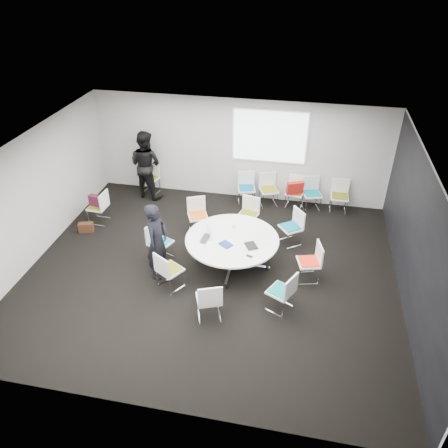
% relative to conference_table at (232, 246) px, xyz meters
% --- Properties ---
extents(room_shell, '(8.08, 7.08, 2.88)m').
position_rel_conference_table_xyz_m(room_shell, '(-0.31, -0.28, 0.88)').
color(room_shell, black).
rests_on(room_shell, ground).
extents(conference_table, '(2.03, 2.03, 0.73)m').
position_rel_conference_table_xyz_m(conference_table, '(0.00, 0.00, 0.00)').
color(conference_table, silver).
rests_on(conference_table, ground).
extents(projection_screen, '(1.90, 0.03, 1.35)m').
position_rel_conference_table_xyz_m(projection_screen, '(0.40, 3.18, 1.33)').
color(projection_screen, white).
rests_on(projection_screen, room_shell).
extents(chair_ring_a, '(0.55, 0.56, 0.88)m').
position_rel_conference_table_xyz_m(chair_ring_a, '(1.68, -0.14, -0.24)').
color(chair_ring_a, silver).
rests_on(chair_ring_a, ground).
extents(chair_ring_b, '(0.63, 0.64, 0.88)m').
position_rel_conference_table_xyz_m(chair_ring_b, '(1.21, 1.13, -0.24)').
color(chair_ring_b, silver).
rests_on(chair_ring_b, ground).
extents(chair_ring_c, '(0.55, 0.55, 0.88)m').
position_rel_conference_table_xyz_m(chair_ring_c, '(0.13, 1.48, -0.24)').
color(chair_ring_c, silver).
rests_on(chair_ring_c, ground).
extents(chair_ring_d, '(0.60, 0.60, 0.88)m').
position_rel_conference_table_xyz_m(chair_ring_d, '(-1.08, 1.21, -0.24)').
color(chair_ring_d, silver).
rests_on(chair_ring_d, ground).
extents(chair_ring_e, '(0.58, 0.59, 0.88)m').
position_rel_conference_table_xyz_m(chair_ring_e, '(-1.63, -0.07, -0.24)').
color(chair_ring_e, silver).
rests_on(chair_ring_e, ground).
extents(chair_ring_f, '(0.63, 0.62, 0.88)m').
position_rel_conference_table_xyz_m(chair_ring_f, '(-1.13, -0.96, -0.24)').
color(chair_ring_f, silver).
rests_on(chair_ring_f, ground).
extents(chair_ring_g, '(0.59, 0.58, 0.88)m').
position_rel_conference_table_xyz_m(chair_ring_g, '(-0.13, -1.66, -0.24)').
color(chair_ring_g, silver).
rests_on(chair_ring_g, ground).
extents(chair_ring_h, '(0.61, 0.61, 0.88)m').
position_rel_conference_table_xyz_m(chair_ring_h, '(1.19, -1.18, -0.24)').
color(chair_ring_h, silver).
rests_on(chair_ring_h, ground).
extents(chair_back_a, '(0.55, 0.54, 0.88)m').
position_rel_conference_table_xyz_m(chair_back_a, '(-0.12, 2.85, -0.24)').
color(chair_back_a, silver).
rests_on(chair_back_a, ground).
extents(chair_back_b, '(0.59, 0.59, 0.88)m').
position_rel_conference_table_xyz_m(chair_back_b, '(0.49, 2.89, -0.24)').
color(chair_back_b, silver).
rests_on(chair_back_b, ground).
extents(chair_back_c, '(0.53, 0.52, 0.88)m').
position_rel_conference_table_xyz_m(chair_back_c, '(1.19, 2.89, -0.24)').
color(chair_back_c, silver).
rests_on(chair_back_c, ground).
extents(chair_back_d, '(0.57, 0.56, 0.88)m').
position_rel_conference_table_xyz_m(chair_back_d, '(1.65, 2.89, -0.24)').
color(chair_back_d, silver).
rests_on(chair_back_d, ground).
extents(chair_back_e, '(0.47, 0.46, 0.88)m').
position_rel_conference_table_xyz_m(chair_back_e, '(2.37, 2.89, -0.24)').
color(chair_back_e, silver).
rests_on(chair_back_e, ground).
extents(chair_spare_left, '(0.47, 0.48, 0.88)m').
position_rel_conference_table_xyz_m(chair_spare_left, '(-3.67, 1.13, -0.24)').
color(chair_spare_left, silver).
rests_on(chair_spare_left, ground).
extents(chair_person_back, '(0.54, 0.54, 0.88)m').
position_rel_conference_table_xyz_m(chair_person_back, '(-2.92, 2.89, -0.24)').
color(chair_person_back, silver).
rests_on(chair_person_back, ground).
extents(person_main, '(0.52, 0.69, 1.74)m').
position_rel_conference_table_xyz_m(person_main, '(-1.48, -0.61, 0.35)').
color(person_main, black).
rests_on(person_main, ground).
extents(person_back, '(1.11, 0.97, 1.93)m').
position_rel_conference_table_xyz_m(person_back, '(-2.93, 2.72, 0.45)').
color(person_back, black).
rests_on(person_back, ground).
extents(laptop, '(0.27, 0.38, 0.03)m').
position_rel_conference_table_xyz_m(laptop, '(-0.51, -0.14, 0.23)').
color(laptop, '#333338').
rests_on(laptop, conference_table).
extents(laptop_lid, '(0.18, 0.26, 0.22)m').
position_rel_conference_table_xyz_m(laptop_lid, '(-0.54, 0.07, 0.34)').
color(laptop_lid, silver).
rests_on(laptop_lid, conference_table).
extents(notebook_black, '(0.34, 0.37, 0.02)m').
position_rel_conference_table_xyz_m(notebook_black, '(0.44, -0.20, 0.22)').
color(notebook_black, black).
rests_on(notebook_black, conference_table).
extents(tablet_folio, '(0.33, 0.31, 0.03)m').
position_rel_conference_table_xyz_m(tablet_folio, '(-0.09, -0.26, 0.23)').
color(tablet_folio, navy).
rests_on(tablet_folio, conference_table).
extents(papers_right, '(0.36, 0.36, 0.00)m').
position_rel_conference_table_xyz_m(papers_right, '(0.57, 0.23, 0.22)').
color(papers_right, silver).
rests_on(papers_right, conference_table).
extents(papers_front, '(0.33, 0.26, 0.00)m').
position_rel_conference_table_xyz_m(papers_front, '(0.73, -0.01, 0.22)').
color(papers_front, silver).
rests_on(papers_front, conference_table).
extents(cup, '(0.08, 0.08, 0.09)m').
position_rel_conference_table_xyz_m(cup, '(-0.05, 0.44, 0.26)').
color(cup, white).
rests_on(cup, conference_table).
extents(phone, '(0.16, 0.11, 0.01)m').
position_rel_conference_table_xyz_m(phone, '(0.46, -0.56, 0.22)').
color(phone, black).
rests_on(phone, conference_table).
extents(maroon_bag, '(0.42, 0.21, 0.28)m').
position_rel_conference_table_xyz_m(maroon_bag, '(-3.69, 1.13, 0.10)').
color(maroon_bag, '#4B142B').
rests_on(maroon_bag, chair_spare_left).
extents(brown_bag, '(0.39, 0.25, 0.24)m').
position_rel_conference_table_xyz_m(brown_bag, '(-3.83, 0.63, -0.40)').
color(brown_bag, '#402214').
rests_on(brown_bag, ground).
extents(red_jacket, '(0.47, 0.31, 0.36)m').
position_rel_conference_table_xyz_m(red_jacket, '(1.19, 2.66, 0.18)').
color(red_jacket, '#AF1E15').
rests_on(red_jacket, chair_back_c).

